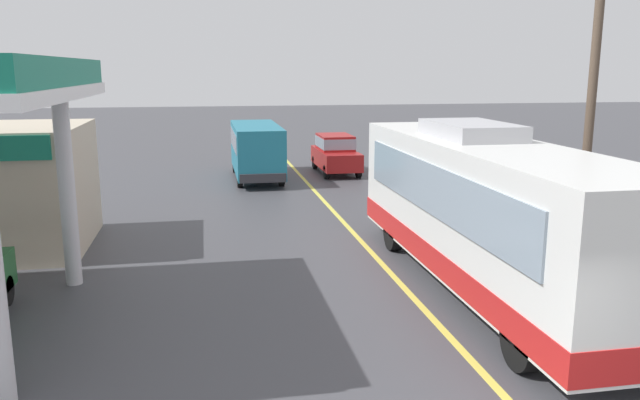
% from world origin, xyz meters
% --- Properties ---
extents(ground, '(120.00, 120.00, 0.00)m').
position_xyz_m(ground, '(0.00, 20.00, 0.00)').
color(ground, '#424247').
extents(lane_divider_stripe, '(0.16, 50.00, 0.01)m').
position_xyz_m(lane_divider_stripe, '(0.00, 15.00, 0.00)').
color(lane_divider_stripe, '#D8CC4C').
rests_on(lane_divider_stripe, ground).
extents(coach_bus_main, '(2.60, 11.04, 3.69)m').
position_xyz_m(coach_bus_main, '(1.76, 7.24, 1.72)').
color(coach_bus_main, white).
rests_on(coach_bus_main, ground).
extents(minibus_opposing_lane, '(2.04, 6.13, 2.44)m').
position_xyz_m(minibus_opposing_lane, '(-2.08, 22.71, 1.47)').
color(minibus_opposing_lane, teal).
rests_on(minibus_opposing_lane, ground).
extents(car_trailing_behind_bus, '(1.70, 4.20, 1.82)m').
position_xyz_m(car_trailing_behind_bus, '(1.78, 23.69, 1.01)').
color(car_trailing_behind_bus, maroon).
rests_on(car_trailing_behind_bus, ground).
extents(utility_pole_roadside, '(1.80, 0.24, 8.52)m').
position_xyz_m(utility_pole_roadside, '(5.64, 9.52, 4.44)').
color(utility_pole_roadside, brown).
rests_on(utility_pole_roadside, ground).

